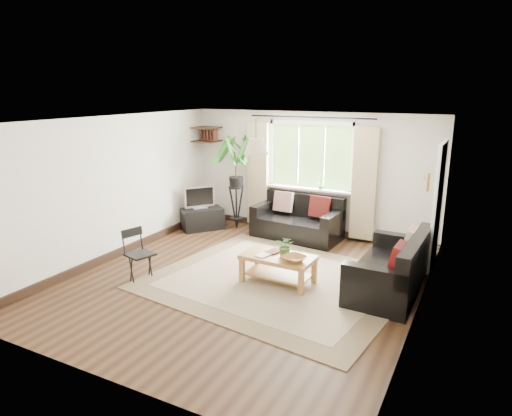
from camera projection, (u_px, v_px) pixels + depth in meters
The scene contains 24 objects.
floor at pixel (244, 281), 6.91m from camera, with size 5.50×5.50×0.00m, color black.
ceiling at pixel (243, 120), 6.30m from camera, with size 5.50×5.50×0.00m, color white.
wall_back at pixel (311, 174), 8.96m from camera, with size 5.00×0.02×2.40m, color silver.
wall_front at pixel (101, 269), 4.24m from camera, with size 5.00×0.02×2.40m, color silver.
wall_left at pixel (114, 188), 7.71m from camera, with size 0.02×5.50×2.40m, color silver.
wall_right at pixel (425, 228), 5.49m from camera, with size 0.02×5.50×2.40m, color silver.
rug at pixel (278, 281), 6.89m from camera, with size 3.60×3.08×0.02m, color beige.
window at pixel (311, 156), 8.84m from camera, with size 2.50×0.16×2.16m, color white, non-canonical shape.
door at pixel (437, 211), 7.02m from camera, with size 0.06×0.96×2.06m, color silver.
corner_shelf at pixel (207, 134), 9.57m from camera, with size 0.50×0.50×0.34m, color black, non-canonical shape.
pendant_lamp at pixel (256, 143), 6.73m from camera, with size 0.36×0.36×0.54m, color beige, non-canonical shape.
wall_sconce at pixel (426, 179), 5.64m from camera, with size 0.12×0.12×0.28m, color beige, non-canonical shape.
sofa_back at pixel (297, 219), 8.79m from camera, with size 1.67×0.83×0.78m, color black, non-canonical shape.
sofa_right at pixel (389, 265), 6.46m from camera, with size 0.86×1.72×0.81m, color black, non-canonical shape.
coffee_table at pixel (278, 269), 6.79m from camera, with size 1.06×0.58×0.44m, color brown, non-canonical shape.
table_plant at pixel (286, 246), 6.69m from camera, with size 0.28×0.24×0.30m, color #3B6528.
bowl at pixel (295, 259), 6.49m from camera, with size 0.33×0.33×0.08m, color #996335.
book_a at pixel (259, 254), 6.78m from camera, with size 0.16×0.22×0.02m, color silver.
book_b at pixel (269, 250), 6.93m from camera, with size 0.18×0.25×0.02m, color brown.
tv_stand at pixel (202, 219), 9.40m from camera, with size 0.82×0.46×0.44m, color black.
tv at pixel (199, 197), 9.31m from camera, with size 0.63×0.21×0.48m, color #A5A5AA, non-canonical shape.
palm_stand at pixel (236, 183), 9.30m from camera, with size 0.74×0.74×1.91m, color black, non-canonical shape.
folding_chair at pixel (140, 255), 6.87m from camera, with size 0.40×0.40×0.77m, color black, non-canonical shape.
sill_plant at pixel (320, 183), 8.78m from camera, with size 0.14×0.10×0.27m, color #2D6023.
Camera 1 is at (3.10, -5.60, 2.82)m, focal length 32.00 mm.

